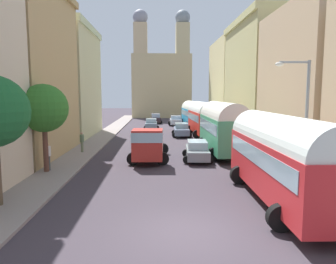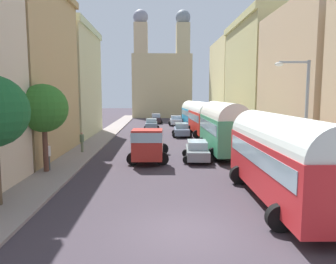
% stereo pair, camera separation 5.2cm
% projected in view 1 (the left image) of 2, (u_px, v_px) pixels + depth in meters
% --- Properties ---
extents(ground_plane, '(154.00, 154.00, 0.00)m').
position_uv_depth(ground_plane, '(165.00, 135.00, 38.09)').
color(ground_plane, '#3C343C').
extents(sidewalk_left, '(2.50, 70.00, 0.14)m').
position_uv_depth(sidewalk_left, '(105.00, 135.00, 37.83)').
color(sidewalk_left, gray).
rests_on(sidewalk_left, ground).
extents(sidewalk_right, '(2.50, 70.00, 0.14)m').
position_uv_depth(sidewalk_right, '(225.00, 134.00, 38.33)').
color(sidewalk_right, '#A09A94').
rests_on(sidewalk_right, ground).
extents(building_left_1, '(6.52, 11.23, 13.26)m').
position_uv_depth(building_left_1, '(21.00, 72.00, 24.19)').
color(building_left_1, tan).
rests_on(building_left_1, ground).
extents(building_left_2, '(4.59, 11.69, 12.67)m').
position_uv_depth(building_left_2, '(74.00, 82.00, 36.44)').
color(building_left_2, beige).
rests_on(building_left_2, ground).
extents(building_right_1, '(4.47, 11.01, 11.58)m').
position_uv_depth(building_right_1, '(308.00, 83.00, 24.42)').
color(building_right_1, tan).
rests_on(building_right_1, ground).
extents(building_right_2, '(5.72, 14.14, 13.68)m').
position_uv_depth(building_right_2, '(259.00, 78.00, 37.29)').
color(building_right_2, tan).
rests_on(building_right_2, ground).
extents(building_right_3, '(5.01, 13.13, 13.46)m').
position_uv_depth(building_right_3, '(231.00, 83.00, 51.12)').
color(building_right_3, '#D6C686').
rests_on(building_right_3, ground).
extents(distant_church, '(12.48, 6.51, 22.26)m').
position_uv_depth(distant_church, '(162.00, 81.00, 67.54)').
color(distant_church, tan).
rests_on(distant_church, ground).
extents(parked_bus_0, '(3.35, 9.76, 4.00)m').
position_uv_depth(parked_bus_0, '(282.00, 155.00, 14.10)').
color(parked_bus_0, red).
rests_on(parked_bus_0, ground).
extents(parked_bus_1, '(3.36, 9.02, 4.29)m').
position_uv_depth(parked_bus_1, '(222.00, 125.00, 25.87)').
color(parked_bus_1, '#3B9165').
rests_on(parked_bus_1, ground).
extents(parked_bus_2, '(3.39, 8.82, 4.04)m').
position_uv_depth(parked_bus_2, '(203.00, 117.00, 37.40)').
color(parked_bus_2, red).
rests_on(parked_bus_2, ground).
extents(parked_bus_3, '(3.52, 8.55, 3.92)m').
position_uv_depth(parked_bus_3, '(193.00, 112.00, 48.44)').
color(parked_bus_3, teal).
rests_on(parked_bus_3, ground).
extents(cargo_truck_0, '(3.07, 6.78, 2.53)m').
position_uv_depth(cargo_truck_0, '(149.00, 144.00, 23.03)').
color(cargo_truck_0, '#B32A22').
rests_on(cargo_truck_0, ground).
extents(car_0, '(2.18, 3.80, 1.64)m').
position_uv_depth(car_0, '(151.00, 125.00, 42.83)').
color(car_0, slate).
rests_on(car_0, ground).
extents(car_1, '(2.24, 4.37, 1.63)m').
position_uv_depth(car_1, '(156.00, 118.00, 54.07)').
color(car_1, '#2B1F23').
rests_on(car_1, ground).
extents(car_2, '(2.34, 4.20, 1.47)m').
position_uv_depth(car_2, '(197.00, 151.00, 23.48)').
color(car_2, gray).
rests_on(car_2, ground).
extents(car_3, '(2.36, 4.44, 1.56)m').
position_uv_depth(car_3, '(181.00, 130.00, 37.09)').
color(car_3, slate).
rests_on(car_3, ground).
extents(car_4, '(2.41, 3.79, 1.56)m').
position_uv_depth(car_4, '(176.00, 121.00, 50.07)').
color(car_4, silver).
rests_on(car_4, ground).
extents(pedestrian_0, '(0.51, 0.51, 1.90)m').
position_uv_depth(pedestrian_0, '(48.00, 155.00, 19.82)').
color(pedestrian_0, '#424C4B').
rests_on(pedestrian_0, ground).
extents(pedestrian_1, '(0.39, 0.39, 1.82)m').
position_uv_depth(pedestrian_1, '(82.00, 141.00, 26.13)').
color(pedestrian_1, slate).
rests_on(pedestrian_1, ground).
extents(streetlamp_near, '(1.78, 0.28, 6.57)m').
position_uv_depth(streetlamp_near, '(302.00, 114.00, 15.74)').
color(streetlamp_near, gray).
rests_on(streetlamp_near, ground).
extents(roadside_tree_1, '(2.95, 2.95, 5.55)m').
position_uv_depth(roadside_tree_1, '(44.00, 109.00, 19.17)').
color(roadside_tree_1, brown).
rests_on(roadside_tree_1, ground).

